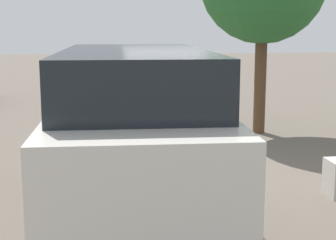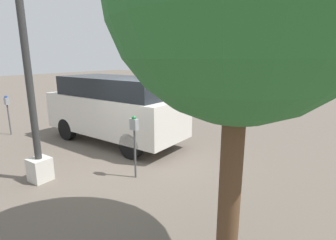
# 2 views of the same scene
# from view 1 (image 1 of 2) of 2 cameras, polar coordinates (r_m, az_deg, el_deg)

# --- Properties ---
(ground_plane) EXTENTS (80.00, 80.00, 0.00)m
(ground_plane) POSITION_cam_1_polar(r_m,az_deg,el_deg) (8.61, 3.74, -6.59)
(ground_plane) COLOR #60564C
(parking_meter_near) EXTENTS (0.21, 0.13, 1.53)m
(parking_meter_near) POSITION_cam_1_polar(r_m,az_deg,el_deg) (9.13, 6.38, 1.62)
(parking_meter_near) COLOR #4C4C4C
(parking_meter_near) RESTS_ON ground
(parked_van) EXTENTS (5.04, 2.07, 2.22)m
(parked_van) POSITION_cam_1_polar(r_m,az_deg,el_deg) (6.52, -3.65, -1.12)
(parked_van) COLOR beige
(parked_van) RESTS_ON ground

